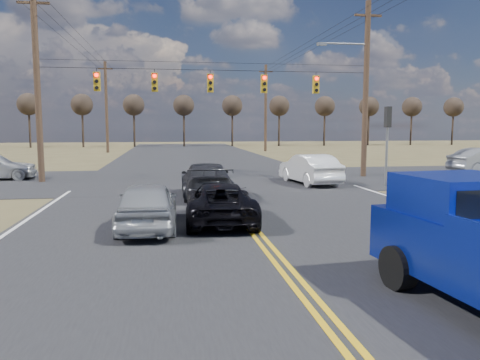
{
  "coord_description": "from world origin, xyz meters",
  "views": [
    {
      "loc": [
        -2.37,
        -7.95,
        2.97
      ],
      "look_at": [
        -0.42,
        4.61,
        1.5
      ],
      "focal_mm": 35.0,
      "sensor_mm": 36.0,
      "label": 1
    }
  ],
  "objects": [
    {
      "name": "ground",
      "position": [
        0.0,
        0.0,
        0.0
      ],
      "size": [
        160.0,
        160.0,
        0.0
      ],
      "primitive_type": "plane",
      "color": "brown",
      "rests_on": "ground"
    },
    {
      "name": "road_main",
      "position": [
        0.0,
        10.0,
        0.0
      ],
      "size": [
        14.0,
        120.0,
        0.02
      ],
      "primitive_type": "cube",
      "color": "#28282B",
      "rests_on": "ground"
    },
    {
      "name": "road_cross",
      "position": [
        0.0,
        18.0,
        0.0
      ],
      "size": [
        120.0,
        12.0,
        0.02
      ],
      "primitive_type": "cube",
      "color": "#28282B",
      "rests_on": "ground"
    },
    {
      "name": "signal_gantry",
      "position": [
        0.5,
        17.79,
        5.06
      ],
      "size": [
        19.6,
        4.83,
        10.0
      ],
      "color": "#473323",
      "rests_on": "ground"
    },
    {
      "name": "utility_poles",
      "position": [
        0.0,
        17.0,
        5.23
      ],
      "size": [
        19.6,
        58.32,
        10.0
      ],
      "color": "#473323",
      "rests_on": "ground"
    },
    {
      "name": "treeline",
      "position": [
        0.0,
        26.96,
        5.7
      ],
      "size": [
        87.0,
        117.8,
        7.4
      ],
      "color": "#33261C",
      "rests_on": "ground"
    },
    {
      "name": "silver_suv",
      "position": [
        -2.97,
        5.56,
        0.71
      ],
      "size": [
        1.75,
        4.19,
        1.42
      ],
      "primitive_type": "imported",
      "rotation": [
        0.0,
        0.0,
        3.12
      ],
      "color": "#9C9FA4",
      "rests_on": "ground"
    },
    {
      "name": "black_suv",
      "position": [
        -0.8,
        6.2,
        0.62
      ],
      "size": [
        2.28,
        4.55,
        1.24
      ],
      "primitive_type": "imported",
      "rotation": [
        0.0,
        0.0,
        3.09
      ],
      "color": "black",
      "rests_on": "ground"
    },
    {
      "name": "white_car_queue",
      "position": [
        4.83,
        15.16,
        0.77
      ],
      "size": [
        2.21,
        4.82,
        1.53
      ],
      "primitive_type": "imported",
      "rotation": [
        0.0,
        0.0,
        3.27
      ],
      "color": "silver",
      "rests_on": "ground"
    },
    {
      "name": "dgrey_car_queue",
      "position": [
        -0.8,
        11.48,
        0.72
      ],
      "size": [
        2.11,
        5.01,
        1.45
      ],
      "primitive_type": "imported",
      "rotation": [
        0.0,
        0.0,
        3.12
      ],
      "color": "#2C2C30",
      "rests_on": "ground"
    }
  ]
}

